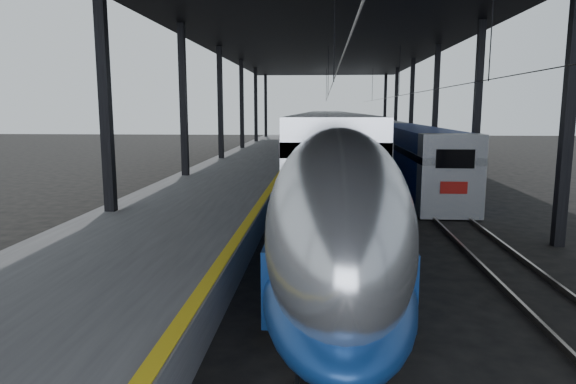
{
  "coord_description": "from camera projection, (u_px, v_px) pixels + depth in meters",
  "views": [
    {
      "loc": [
        1.66,
        -12.37,
        4.56
      ],
      "look_at": [
        0.59,
        3.4,
        2.0
      ],
      "focal_mm": 32.0,
      "sensor_mm": 36.0,
      "label": 1
    }
  ],
  "objects": [
    {
      "name": "platform",
      "position": [
        242.0,
        173.0,
        32.87
      ],
      "size": [
        6.0,
        80.0,
        1.0
      ],
      "primitive_type": "cube",
      "color": "#4C4C4F",
      "rests_on": "ground"
    },
    {
      "name": "ground",
      "position": [
        256.0,
        291.0,
        13.02
      ],
      "size": [
        160.0,
        160.0,
        0.0
      ],
      "primitive_type": "plane",
      "color": "black",
      "rests_on": "ground"
    },
    {
      "name": "yellow_strip",
      "position": [
        285.0,
        166.0,
        32.61
      ],
      "size": [
        0.3,
        80.0,
        0.01
      ],
      "primitive_type": "cube",
      "color": "yellow",
      "rests_on": "platform"
    },
    {
      "name": "second_train",
      "position": [
        380.0,
        139.0,
        47.67
      ],
      "size": [
        2.58,
        56.05,
        3.55
      ],
      "color": "navy",
      "rests_on": "ground"
    },
    {
      "name": "rails",
      "position": [
        367.0,
        181.0,
        32.41
      ],
      "size": [
        6.52,
        80.0,
        0.16
      ],
      "color": "slate",
      "rests_on": "ground"
    },
    {
      "name": "tgv_train",
      "position": [
        327.0,
        144.0,
        37.71
      ],
      "size": [
        3.03,
        65.2,
        4.35
      ],
      "color": "#AEB0B5",
      "rests_on": "ground"
    },
    {
      "name": "canopy",
      "position": [
        328.0,
        33.0,
        31.14
      ],
      "size": [
        18.0,
        75.0,
        9.47
      ],
      "color": "black",
      "rests_on": "ground"
    }
  ]
}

